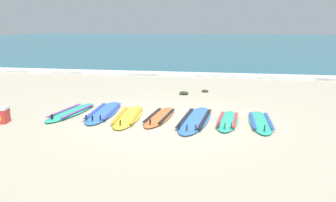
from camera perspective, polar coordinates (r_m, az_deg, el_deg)
The scene contains 12 objects.
ground_plane at distance 8.63m, azimuth -0.16°, elevation -2.96°, with size 80.00×80.00×0.00m, color #B7AD93.
sea at distance 45.27m, azimuth 8.65°, elevation 9.22°, with size 80.00×60.00×0.10m, color #23667A.
wave_foam_strip at distance 15.83m, azimuth 4.82°, elevation 4.14°, with size 80.00×0.83×0.11m, color white.
surfboard_0 at distance 9.53m, azimuth -14.96°, elevation -1.69°, with size 0.76×2.19×0.18m.
surfboard_1 at distance 9.35m, azimuth -10.08°, elevation -1.73°, with size 0.81×2.47×0.18m.
surfboard_2 at distance 8.83m, azimuth -6.29°, elevation -2.44°, with size 0.79×2.32×0.18m.
surfboard_3 at distance 8.75m, azimuth -1.32°, elevation -2.49°, with size 0.63×2.05×0.18m.
surfboard_4 at distance 8.53m, azimuth 4.27°, elevation -2.92°, with size 0.80×2.61×0.18m.
surfboard_5 at distance 8.52m, azimuth 9.35°, elevation -3.07°, with size 0.58×1.94×0.18m.
surfboard_6 at distance 8.57m, azimuth 14.37°, elevation -3.20°, with size 0.58×2.06×0.18m.
seaweed_clump_near_shoreline at distance 11.64m, azimuth 2.52°, elevation 1.27°, with size 0.30×0.24×0.11m, color #2D381E.
seaweed_clump_mid_sand at distance 12.12m, azimuth 5.85°, elevation 1.59°, with size 0.23×0.18×0.08m, color #2D381E.
Camera 1 is at (1.54, -8.18, 2.25)m, focal length 38.74 mm.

